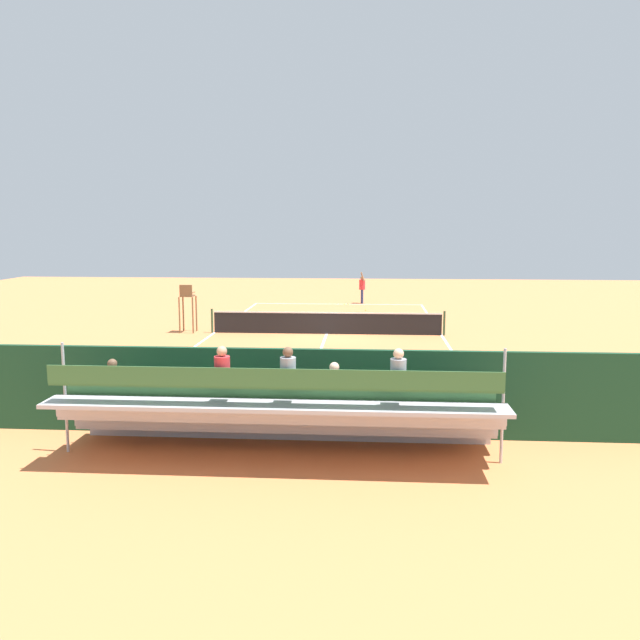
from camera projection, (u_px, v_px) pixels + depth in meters
name	position (u px, v px, depth m)	size (l,w,h in m)	color
ground_plane	(327.00, 334.00, 28.89)	(60.00, 60.00, 0.00)	#D17542
court_line_markings	(327.00, 334.00, 28.92)	(10.10, 22.20, 0.01)	white
tennis_net	(327.00, 323.00, 28.82)	(10.30, 0.10, 1.07)	black
backdrop_wall	(288.00, 392.00, 14.93)	(18.00, 0.16, 2.00)	#194228
bleacher_stand	(283.00, 411.00, 13.58)	(9.06, 2.40, 2.48)	#B2B2B7
umpire_chair	(187.00, 303.00, 29.17)	(0.67, 0.67, 2.14)	brown
courtside_bench	(367.00, 404.00, 15.58)	(1.80, 0.40, 0.93)	#234C2D
equipment_bag	(278.00, 419.00, 15.66)	(0.90, 0.36, 0.36)	#B22D2D
tennis_player	(362.00, 287.00, 39.96)	(0.39, 0.54, 1.93)	navy
tennis_racket	(346.00, 304.00, 39.57)	(0.34, 0.58, 0.03)	black
tennis_ball_near	(366.00, 310.00, 36.76)	(0.07, 0.07, 0.07)	#CCDB33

